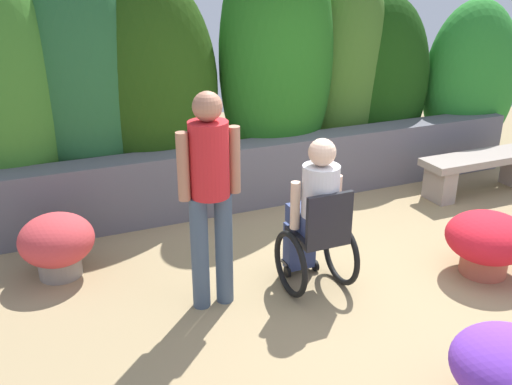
# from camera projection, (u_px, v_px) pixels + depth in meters

# --- Properties ---
(ground_plane) EXTENTS (12.31, 12.31, 0.00)m
(ground_plane) POSITION_uv_depth(u_px,v_px,m) (369.00, 281.00, 4.96)
(ground_plane) COLOR #98815B
(stone_retaining_wall) EXTENTS (6.42, 0.37, 0.73)m
(stone_retaining_wall) POSITION_uv_depth(u_px,v_px,m) (275.00, 171.00, 6.50)
(stone_retaining_wall) COLOR #5C5A63
(stone_retaining_wall) RESTS_ON ground
(hedge_backdrop) EXTENTS (7.18, 1.20, 3.08)m
(hedge_backdrop) POSITION_uv_depth(u_px,v_px,m) (249.00, 81.00, 6.58)
(hedge_backdrop) COLOR #3C7A27
(hedge_backdrop) RESTS_ON ground
(stone_bench) EXTENTS (1.56, 0.42, 0.48)m
(stone_bench) POSITION_uv_depth(u_px,v_px,m) (481.00, 168.00, 6.74)
(stone_bench) COLOR gray
(stone_bench) RESTS_ON ground
(person_in_wheelchair) EXTENTS (0.53, 0.66, 1.33)m
(person_in_wheelchair) POSITION_uv_depth(u_px,v_px,m) (316.00, 220.00, 4.65)
(person_in_wheelchair) COLOR black
(person_in_wheelchair) RESTS_ON ground
(person_standing_companion) EXTENTS (0.49, 0.30, 1.74)m
(person_standing_companion) POSITION_uv_depth(u_px,v_px,m) (210.00, 188.00, 4.26)
(person_standing_companion) COLOR #415165
(person_standing_companion) RESTS_ON ground
(flower_pot_purple_near) EXTENTS (0.65, 0.65, 0.57)m
(flower_pot_purple_near) POSITION_uv_depth(u_px,v_px,m) (57.00, 243.00, 4.94)
(flower_pot_purple_near) COLOR gray
(flower_pot_purple_near) RESTS_ON ground
(flower_pot_red_accent) EXTENTS (0.71, 0.71, 0.52)m
(flower_pot_red_accent) POSITION_uv_depth(u_px,v_px,m) (509.00, 370.00, 3.46)
(flower_pot_red_accent) COLOR gray
(flower_pot_red_accent) RESTS_ON ground
(flower_pot_small_foreground) EXTENTS (0.73, 0.73, 0.57)m
(flower_pot_small_foreground) POSITION_uv_depth(u_px,v_px,m) (487.00, 241.00, 4.97)
(flower_pot_small_foreground) COLOR #B55944
(flower_pot_small_foreground) RESTS_ON ground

